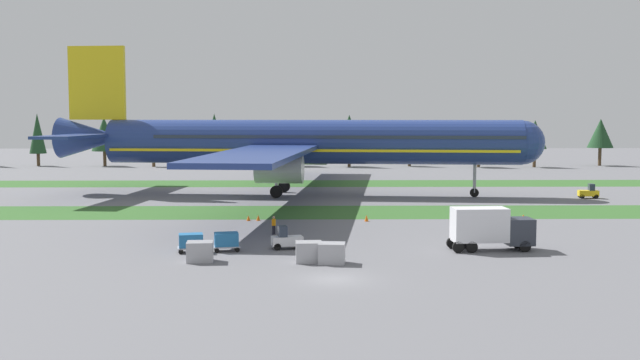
{
  "coord_description": "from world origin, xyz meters",
  "views": [
    {
      "loc": [
        -1.73,
        -50.79,
        11.31
      ],
      "look_at": [
        -0.53,
        32.73,
        4.0
      ],
      "focal_mm": 42.11,
      "sensor_mm": 36.0,
      "label": 1
    }
  ],
  "objects": [
    {
      "name": "grass_strip_near",
      "position": [
        0.0,
        35.58,
        0.0
      ],
      "size": [
        320.0,
        12.15,
        0.01
      ],
      "primitive_type": "cube",
      "color": "#336028",
      "rests_on": "ground"
    },
    {
      "name": "distant_tree_line",
      "position": [
        3.72,
        112.44,
        6.9
      ],
      "size": [
        154.47,
        10.39,
        12.65
      ],
      "color": "#4C3823",
      "rests_on": "ground"
    },
    {
      "name": "cargo_dolly_lead",
      "position": [
        -8.62,
        10.78,
        0.92
      ],
      "size": [
        2.44,
        1.89,
        1.55
      ],
      "rotation": [
        0.0,
        0.0,
        -1.38
      ],
      "color": "#A3A3A8",
      "rests_on": "ground"
    },
    {
      "name": "uld_container_1",
      "position": [
        -1.77,
        6.05,
        0.79
      ],
      "size": [
        2.07,
        1.69,
        1.58
      ],
      "primitive_type": "cube",
      "rotation": [
        0.0,
        0.0,
        0.05
      ],
      "color": "#A3A3A8",
      "rests_on": "ground"
    },
    {
      "name": "grass_strip_far",
      "position": [
        0.0,
        71.88,
        0.0
      ],
      "size": [
        320.0,
        12.15,
        0.01
      ],
      "primitive_type": "cube",
      "color": "#336028",
      "rests_on": "ground"
    },
    {
      "name": "catering_truck",
      "position": [
        13.34,
        10.85,
        1.95
      ],
      "size": [
        7.08,
        2.7,
        3.58
      ],
      "rotation": [
        0.0,
        0.0,
        -1.51
      ],
      "color": "#2D333D",
      "rests_on": "ground"
    },
    {
      "name": "taxiway_marker_0",
      "position": [
        4.34,
        28.0,
        0.34
      ],
      "size": [
        0.44,
        0.44,
        0.69
      ],
      "primitive_type": "cone",
      "color": "orange",
      "rests_on": "ground"
    },
    {
      "name": "airliner",
      "position": [
        -3.77,
        54.0,
        7.52
      ],
      "size": [
        68.07,
        83.68,
        21.0
      ],
      "rotation": [
        0.0,
        0.0,
        -1.68
      ],
      "color": "navy",
      "rests_on": "ground"
    },
    {
      "name": "taxiway_marker_1",
      "position": [
        -7.19,
        28.71,
        0.31
      ],
      "size": [
        0.44,
        0.44,
        0.62
      ],
      "primitive_type": "cone",
      "color": "orange",
      "rests_on": "ground"
    },
    {
      "name": "baggage_tug",
      "position": [
        -3.68,
        11.72,
        0.81
      ],
      "size": [
        2.8,
        1.76,
        1.97
      ],
      "rotation": [
        0.0,
        0.0,
        -1.38
      ],
      "color": "silver",
      "rests_on": "ground"
    },
    {
      "name": "taxiway_marker_3",
      "position": [
        21.48,
        29.42,
        0.26
      ],
      "size": [
        0.44,
        0.44,
        0.52
      ],
      "primitive_type": "cone",
      "color": "orange",
      "rests_on": "ground"
    },
    {
      "name": "ground_crew_marshaller",
      "position": [
        -5.1,
        19.44,
        0.95
      ],
      "size": [
        0.37,
        0.47,
        1.74
      ],
      "rotation": [
        0.0,
        0.0,
        4.07
      ],
      "color": "black",
      "rests_on": "ground"
    },
    {
      "name": "ground_plane",
      "position": [
        0.0,
        0.0,
        0.0
      ],
      "size": [
        400.0,
        400.0,
        0.0
      ],
      "primitive_type": "plane",
      "color": "slate"
    },
    {
      "name": "uld_container_2",
      "position": [
        -0.03,
        5.51,
        0.79
      ],
      "size": [
        2.14,
        1.78,
        1.57
      ],
      "primitive_type": "cube",
      "rotation": [
        0.0,
        0.0,
        -0.09
      ],
      "color": "#A3A3A8",
      "rests_on": "ground"
    },
    {
      "name": "taxiway_marker_2",
      "position": [
        -8.24,
        28.67,
        0.29
      ],
      "size": [
        0.44,
        0.44,
        0.58
      ],
      "primitive_type": "cone",
      "color": "orange",
      "rests_on": "ground"
    },
    {
      "name": "pushback_tractor",
      "position": [
        36.13,
        49.58,
        0.81
      ],
      "size": [
        2.73,
        1.58,
        1.97
      ],
      "rotation": [
        0.0,
        0.0,
        1.46
      ],
      "color": "yellow",
      "rests_on": "ground"
    },
    {
      "name": "uld_container_0",
      "position": [
        -10.16,
        6.34,
        0.78
      ],
      "size": [
        2.13,
        1.76,
        1.56
      ],
      "primitive_type": "cube",
      "rotation": [
        0.0,
        0.0,
        0.08
      ],
      "color": "#A3A3A8",
      "rests_on": "ground"
    },
    {
      "name": "cargo_dolly_second",
      "position": [
        -11.47,
        10.24,
        0.92
      ],
      "size": [
        2.44,
        1.89,
        1.55
      ],
      "rotation": [
        0.0,
        0.0,
        -1.38
      ],
      "color": "#A3A3A8",
      "rests_on": "ground"
    }
  ]
}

